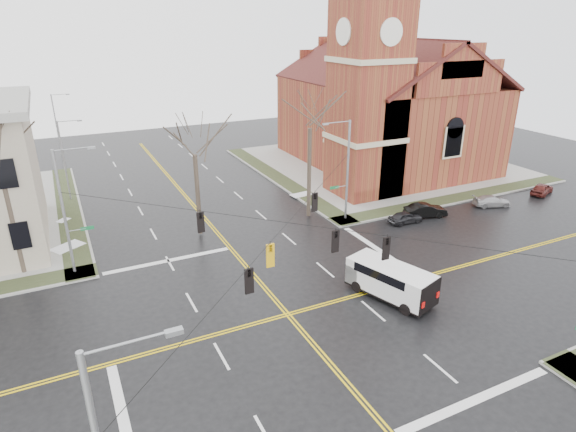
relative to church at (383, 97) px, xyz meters
name	(u,v)px	position (x,y,z in m)	size (l,w,h in m)	color
ground	(288,314)	(-24.76, -24.78, -8.43)	(120.00, 120.00, 0.00)	black
sidewalks	(288,313)	(-24.76, -24.78, -8.36)	(80.00, 80.00, 0.17)	gray
road_markings	(288,314)	(-24.76, -24.78, -8.43)	(100.00, 100.00, 0.01)	gold
church	(383,97)	(0.00, 0.00, 0.00)	(24.28, 27.48, 27.50)	maroon
signal_pole_ne	(346,168)	(-13.44, -13.28, -3.48)	(2.75, 0.22, 9.00)	gray
signal_pole_nw	(66,209)	(-36.09, -13.28, -3.48)	(2.75, 0.22, 9.00)	gray
span_wires	(288,223)	(-24.76, -24.78, -2.23)	(23.02, 23.02, 0.03)	black
traffic_signals	(293,239)	(-24.76, -25.45, -2.98)	(8.21, 8.26, 1.30)	black
streetlight_north_a	(65,158)	(-35.42, 3.22, -3.97)	(2.30, 0.20, 8.00)	gray
streetlight_north_b	(57,122)	(-35.42, 23.22, -3.97)	(2.30, 0.20, 8.00)	gray
cargo_van	(388,278)	(-17.91, -25.64, -7.11)	(3.97, 6.26, 2.23)	white
parked_car_a	(405,217)	(-8.84, -16.31, -7.90)	(1.27, 3.16, 1.08)	black
parked_car_b	(426,210)	(-6.24, -15.97, -7.79)	(1.37, 3.91, 1.29)	black
parked_car_c	(492,201)	(1.52, -16.64, -7.90)	(1.48, 3.65, 1.06)	#A5A6A8
parked_car_d	(542,189)	(9.03, -16.42, -7.82)	(1.44, 3.58, 1.22)	#521B17
tree_nw_near	(194,149)	(-26.15, -10.69, -0.98)	(4.00, 4.00, 10.27)	#382C24
tree_ne	(310,122)	(-15.98, -11.20, 0.40)	(4.00, 4.00, 12.21)	#382C24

